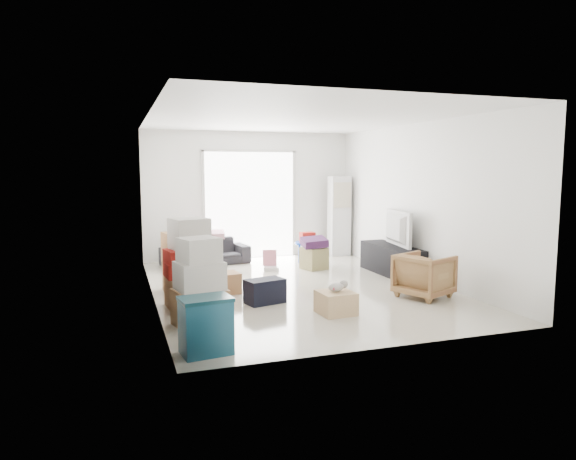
% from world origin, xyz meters
% --- Properties ---
extents(room_shell, '(4.98, 6.48, 3.18)m').
position_xyz_m(room_shell, '(0.00, 0.00, 1.35)').
color(room_shell, beige).
rests_on(room_shell, ground).
extents(sliding_door, '(2.10, 0.04, 2.33)m').
position_xyz_m(sliding_door, '(0.00, 2.98, 1.24)').
color(sliding_door, white).
rests_on(sliding_door, room_shell).
extents(ac_tower, '(0.45, 0.30, 1.75)m').
position_xyz_m(ac_tower, '(1.95, 2.65, 0.88)').
color(ac_tower, silver).
rests_on(ac_tower, room_shell).
extents(tv_console, '(0.48, 1.59, 0.53)m').
position_xyz_m(tv_console, '(2.00, 0.42, 0.27)').
color(tv_console, black).
rests_on(tv_console, room_shell).
extents(television, '(0.80, 1.18, 0.14)m').
position_xyz_m(television, '(2.00, 0.42, 0.60)').
color(television, black).
rests_on(television, tv_console).
extents(sofa, '(1.79, 0.73, 0.68)m').
position_xyz_m(sofa, '(-1.06, 2.50, 0.34)').
color(sofa, black).
rests_on(sofa, room_shell).
extents(pillow_left, '(0.43, 0.40, 0.11)m').
position_xyz_m(pillow_left, '(-1.30, 2.54, 0.73)').
color(pillow_left, '#DA9FB3').
rests_on(pillow_left, sofa).
extents(pillow_right, '(0.39, 0.32, 0.12)m').
position_xyz_m(pillow_right, '(-0.84, 2.53, 0.74)').
color(pillow_right, '#DA9FB3').
rests_on(pillow_right, sofa).
extents(armchair, '(0.88, 0.90, 0.72)m').
position_xyz_m(armchair, '(1.60, -1.22, 0.36)').
color(armchair, '#A07A47').
rests_on(armchair, room_shell).
extents(storage_bins, '(0.57, 0.43, 0.60)m').
position_xyz_m(storage_bins, '(-1.90, -2.56, 0.30)').
color(storage_bins, navy).
rests_on(storage_bins, room_shell).
extents(box_stack_a, '(0.70, 0.62, 1.08)m').
position_xyz_m(box_stack_a, '(-1.80, -1.54, 0.49)').
color(box_stack_a, '#A6704B').
rests_on(box_stack_a, room_shell).
extents(box_stack_b, '(0.71, 0.67, 1.24)m').
position_xyz_m(box_stack_b, '(-1.80, -0.69, 0.54)').
color(box_stack_b, '#A6704B').
rests_on(box_stack_b, room_shell).
extents(box_stack_c, '(0.63, 0.63, 0.92)m').
position_xyz_m(box_stack_c, '(-1.77, 0.35, 0.45)').
color(box_stack_c, '#A6704B').
rests_on(box_stack_c, room_shell).
extents(loose_box, '(0.43, 0.43, 0.32)m').
position_xyz_m(loose_box, '(-1.16, -0.02, 0.16)').
color(loose_box, '#A6704B').
rests_on(loose_box, room_shell).
extents(duffel_bag, '(0.61, 0.45, 0.35)m').
position_xyz_m(duffel_bag, '(-0.76, -0.80, 0.17)').
color(duffel_bag, black).
rests_on(duffel_bag, room_shell).
extents(ottoman, '(0.51, 0.51, 0.41)m').
position_xyz_m(ottoman, '(0.84, 1.33, 0.21)').
color(ottoman, tan).
rests_on(ottoman, room_shell).
extents(blanket, '(0.50, 0.50, 0.14)m').
position_xyz_m(blanket, '(0.84, 1.33, 0.48)').
color(blanket, '#432050').
rests_on(blanket, ottoman).
extents(kids_table, '(0.51, 0.51, 0.64)m').
position_xyz_m(kids_table, '(0.92, 1.90, 0.46)').
color(kids_table, '#0A36B7').
rests_on(kids_table, room_shell).
extents(toy_walker, '(0.34, 0.32, 0.38)m').
position_xyz_m(toy_walker, '(0.02, 1.51, 0.11)').
color(toy_walker, silver).
rests_on(toy_walker, room_shell).
extents(wood_crate, '(0.48, 0.48, 0.30)m').
position_xyz_m(wood_crate, '(-0.02, -1.63, 0.15)').
color(wood_crate, '#E1B781').
rests_on(wood_crate, room_shell).
extents(plush_bunny, '(0.29, 0.16, 0.14)m').
position_xyz_m(plush_bunny, '(0.01, -1.62, 0.36)').
color(plush_bunny, '#B2ADA8').
rests_on(plush_bunny, wood_crate).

